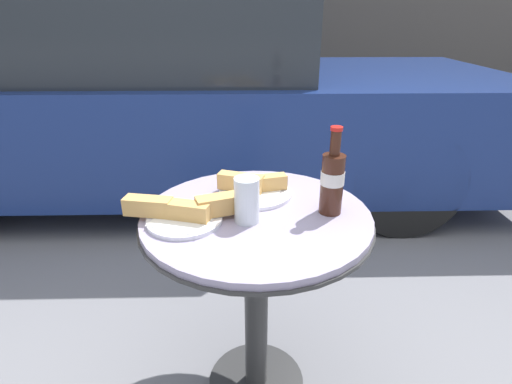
# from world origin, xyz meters

# --- Properties ---
(ground_plane) EXTENTS (30.00, 30.00, 0.00)m
(ground_plane) POSITION_xyz_m (0.00, 0.00, 0.00)
(ground_plane) COLOR slate
(bistro_table) EXTENTS (0.66, 0.66, 0.68)m
(bistro_table) POSITION_xyz_m (0.00, 0.00, 0.53)
(bistro_table) COLOR #333333
(bistro_table) RESTS_ON ground_plane
(cola_bottle_left) EXTENTS (0.07, 0.07, 0.25)m
(cola_bottle_left) POSITION_xyz_m (0.21, 0.00, 0.78)
(cola_bottle_left) COLOR #3D1E14
(cola_bottle_left) RESTS_ON bistro_table
(drinking_glass) EXTENTS (0.07, 0.07, 0.13)m
(drinking_glass) POSITION_xyz_m (-0.03, -0.05, 0.74)
(drinking_glass) COLOR silver
(drinking_glass) RESTS_ON bistro_table
(lunch_plate_near) EXTENTS (0.23, 0.23, 0.06)m
(lunch_plate_near) POSITION_xyz_m (-0.01, 0.13, 0.70)
(lunch_plate_near) COLOR white
(lunch_plate_near) RESTS_ON bistro_table
(lunch_plate_far) EXTENTS (0.35, 0.21, 0.07)m
(lunch_plate_far) POSITION_xyz_m (-0.19, -0.04, 0.71)
(lunch_plate_far) COLOR white
(lunch_plate_far) RESTS_ON bistro_table
(parked_car) EXTENTS (4.41, 1.68, 1.36)m
(parked_car) POSITION_xyz_m (-0.55, 1.80, 0.64)
(parked_car) COLOR navy
(parked_car) RESTS_ON ground_plane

